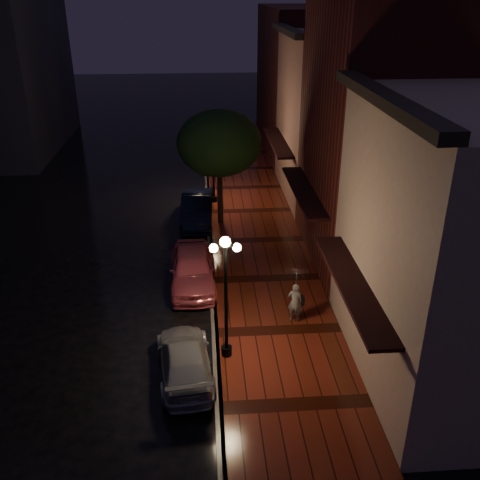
# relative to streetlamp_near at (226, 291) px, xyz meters

# --- Properties ---
(ground) EXTENTS (120.00, 120.00, 0.00)m
(ground) POSITION_rel_streetlamp_near_xyz_m (-0.35, 5.00, -2.60)
(ground) COLOR black
(ground) RESTS_ON ground
(sidewalk) EXTENTS (4.50, 60.00, 0.15)m
(sidewalk) POSITION_rel_streetlamp_near_xyz_m (1.90, 5.00, -2.53)
(sidewalk) COLOR #48180C
(sidewalk) RESTS_ON ground
(curb) EXTENTS (0.25, 60.00, 0.15)m
(curb) POSITION_rel_streetlamp_near_xyz_m (-0.35, 5.00, -2.53)
(curb) COLOR #595451
(curb) RESTS_ON ground
(storefront_near) EXTENTS (5.00, 8.00, 8.50)m
(storefront_near) POSITION_rel_streetlamp_near_xyz_m (6.65, -1.00, 1.65)
(storefront_near) COLOR gray
(storefront_near) RESTS_ON ground
(storefront_mid) EXTENTS (5.00, 8.00, 11.00)m
(storefront_mid) POSITION_rel_streetlamp_near_xyz_m (6.65, 7.00, 2.90)
(storefront_mid) COLOR #511914
(storefront_mid) RESTS_ON ground
(storefront_far) EXTENTS (5.00, 8.00, 9.00)m
(storefront_far) POSITION_rel_streetlamp_near_xyz_m (6.65, 15.00, 1.90)
(storefront_far) COLOR #8C5951
(storefront_far) RESTS_ON ground
(storefront_extra) EXTENTS (5.00, 12.00, 10.00)m
(storefront_extra) POSITION_rel_streetlamp_near_xyz_m (6.65, 25.00, 2.40)
(storefront_extra) COLOR #511914
(storefront_extra) RESTS_ON ground
(streetlamp_near) EXTENTS (0.96, 0.36, 4.31)m
(streetlamp_near) POSITION_rel_streetlamp_near_xyz_m (0.00, 0.00, 0.00)
(streetlamp_near) COLOR black
(streetlamp_near) RESTS_ON sidewalk
(streetlamp_far) EXTENTS (0.96, 0.36, 4.31)m
(streetlamp_far) POSITION_rel_streetlamp_near_xyz_m (0.00, 14.00, 0.00)
(streetlamp_far) COLOR black
(streetlamp_far) RESTS_ON sidewalk
(street_tree) EXTENTS (4.16, 4.16, 5.80)m
(street_tree) POSITION_rel_streetlamp_near_xyz_m (0.26, 10.99, 1.64)
(street_tree) COLOR black
(street_tree) RESTS_ON sidewalk
(pink_car) EXTENTS (1.93, 4.54, 1.53)m
(pink_car) POSITION_rel_streetlamp_near_xyz_m (-1.14, 4.93, -1.83)
(pink_car) COLOR #E05C6C
(pink_car) RESTS_ON ground
(navy_car) EXTENTS (1.76, 4.63, 1.51)m
(navy_car) POSITION_rel_streetlamp_near_xyz_m (-0.95, 11.48, -1.85)
(navy_car) COLOR black
(navy_car) RESTS_ON ground
(silver_car) EXTENTS (2.05, 4.20, 1.18)m
(silver_car) POSITION_rel_streetlamp_near_xyz_m (-1.36, -0.73, -2.01)
(silver_car) COLOR #939499
(silver_car) RESTS_ON ground
(woman_with_umbrella) EXTENTS (0.88, 0.90, 2.12)m
(woman_with_umbrella) POSITION_rel_streetlamp_near_xyz_m (2.58, 1.84, -1.05)
(woman_with_umbrella) COLOR silver
(woman_with_umbrella) RESTS_ON sidewalk
(parking_meter) EXTENTS (0.15, 0.12, 1.38)m
(parking_meter) POSITION_rel_streetlamp_near_xyz_m (0.09, 1.94, -1.61)
(parking_meter) COLOR black
(parking_meter) RESTS_ON sidewalk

